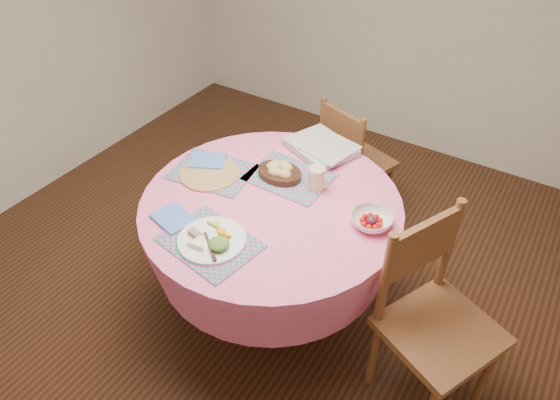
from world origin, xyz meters
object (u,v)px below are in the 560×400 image
at_px(chair_back, 352,159).
at_px(latte_mug, 317,179).
at_px(dinner_plate, 212,240).
at_px(wicker_trivet, 210,173).
at_px(fruit_bowl, 371,221).
at_px(chair_right, 433,316).
at_px(bread_bowl, 280,171).
at_px(dining_table, 271,232).

xyz_separation_m(chair_back, latte_mug, (0.14, -0.74, 0.37)).
relative_size(dinner_plate, latte_mug, 2.50).
relative_size(wicker_trivet, fruit_bowl, 1.28).
distance_m(chair_right, fruit_bowl, 0.48).
relative_size(chair_back, dinner_plate, 2.91).
bearing_deg(bread_bowl, chair_right, -13.22).
relative_size(latte_mug, fruit_bowl, 0.50).
distance_m(chair_back, dinner_plate, 1.34).
bearing_deg(wicker_trivet, chair_right, -1.97).
distance_m(chair_back, fruit_bowl, 1.01).
relative_size(bread_bowl, fruit_bowl, 0.98).
bearing_deg(dinner_plate, latte_mug, 71.34).
xyz_separation_m(chair_right, bread_bowl, (-0.91, 0.21, 0.28)).
bearing_deg(dining_table, chair_back, 90.19).
height_order(wicker_trivet, bread_bowl, bread_bowl).
xyz_separation_m(dinner_plate, bread_bowl, (-0.01, 0.56, 0.02)).
xyz_separation_m(wicker_trivet, fruit_bowl, (0.84, 0.08, 0.02)).
height_order(dinner_plate, latte_mug, latte_mug).
xyz_separation_m(dining_table, chair_right, (0.84, -0.03, -0.05)).
height_order(dining_table, chair_back, chair_back).
bearing_deg(latte_mug, chair_right, -17.69).
xyz_separation_m(wicker_trivet, bread_bowl, (0.31, 0.17, 0.03)).
xyz_separation_m(chair_right, chair_back, (-0.85, 0.96, -0.06)).
xyz_separation_m(chair_right, fruit_bowl, (-0.38, 0.13, 0.27)).
height_order(dining_table, latte_mug, latte_mug).
distance_m(wicker_trivet, dinner_plate, 0.50).
distance_m(dinner_plate, bread_bowl, 0.56).
xyz_separation_m(chair_right, latte_mug, (-0.71, 0.23, 0.31)).
bearing_deg(latte_mug, wicker_trivet, -160.27).
height_order(dining_table, bread_bowl, bread_bowl).
distance_m(dining_table, chair_right, 0.84).
bearing_deg(bread_bowl, chair_back, 84.92).
relative_size(dining_table, latte_mug, 10.60).
xyz_separation_m(dinner_plate, latte_mug, (0.19, 0.57, 0.04)).
distance_m(chair_right, chair_back, 1.28).
relative_size(chair_right, wicker_trivet, 3.23).
bearing_deg(latte_mug, dining_table, -124.56).
bearing_deg(fruit_bowl, dining_table, -168.21).
bearing_deg(fruit_bowl, chair_right, -18.50).
bearing_deg(bread_bowl, dinner_plate, -88.62).
height_order(dining_table, fruit_bowl, fruit_bowl).
bearing_deg(dinner_plate, chair_back, 87.67).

